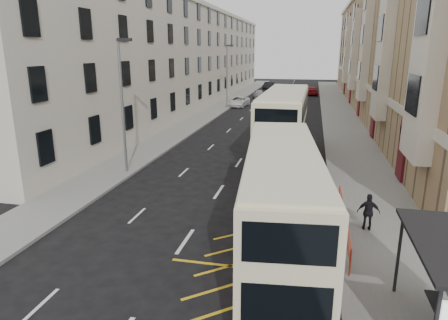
% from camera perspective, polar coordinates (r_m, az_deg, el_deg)
% --- Properties ---
extents(ground, '(200.00, 200.00, 0.00)m').
position_cam_1_polar(ground, '(13.34, -11.13, -18.94)').
color(ground, black).
rests_on(ground, ground).
extents(pavement_right, '(4.00, 120.00, 0.15)m').
position_cam_1_polar(pavement_right, '(40.82, 16.92, 4.31)').
color(pavement_right, slate).
rests_on(pavement_right, ground).
extents(pavement_left, '(3.00, 120.00, 0.15)m').
position_cam_1_polar(pavement_left, '(42.47, -4.46, 5.34)').
color(pavement_left, slate).
rests_on(pavement_left, ground).
extents(kerb_right, '(0.25, 120.00, 0.15)m').
position_cam_1_polar(kerb_right, '(40.70, 14.11, 4.48)').
color(kerb_right, gray).
rests_on(kerb_right, ground).
extents(kerb_left, '(0.25, 120.00, 0.15)m').
position_cam_1_polar(kerb_left, '(42.07, -2.49, 5.28)').
color(kerb_left, gray).
rests_on(kerb_left, ground).
extents(road_markings, '(10.00, 110.00, 0.01)m').
position_cam_1_polar(road_markings, '(55.71, 7.57, 7.58)').
color(road_markings, silver).
rests_on(road_markings, ground).
extents(terrace_right, '(10.75, 79.00, 15.25)m').
position_cam_1_polar(terrace_right, '(56.31, 23.64, 14.23)').
color(terrace_right, '#A1875D').
rests_on(terrace_right, ground).
extents(terrace_left, '(9.18, 79.00, 13.25)m').
position_cam_1_polar(terrace_left, '(58.40, -5.82, 14.40)').
color(terrace_left, beige).
rests_on(terrace_left, ground).
extents(guard_railing, '(0.06, 6.56, 1.01)m').
position_cam_1_polar(guard_railing, '(17.16, 16.79, -7.94)').
color(guard_railing, red).
rests_on(guard_railing, pavement_right).
extents(street_lamp_near, '(0.93, 0.18, 8.00)m').
position_cam_1_polar(street_lamp_near, '(24.79, -14.28, 8.39)').
color(street_lamp_near, slate).
rests_on(street_lamp_near, pavement_left).
extents(street_lamp_far, '(0.93, 0.18, 8.00)m').
position_cam_1_polar(street_lamp_far, '(53.24, 0.47, 12.36)').
color(street_lamp_far, slate).
rests_on(street_lamp_far, pavement_left).
extents(double_decker_front, '(3.54, 10.86, 4.26)m').
position_cam_1_polar(double_decker_front, '(14.27, 8.15, -6.55)').
color(double_decker_front, beige).
rests_on(double_decker_front, ground).
extents(double_decker_rear, '(2.89, 12.07, 4.80)m').
position_cam_1_polar(double_decker_rear, '(28.02, 8.58, 4.92)').
color(double_decker_rear, beige).
rests_on(double_decker_rear, ground).
extents(pedestrian_far, '(0.94, 0.42, 1.58)m').
position_cam_1_polar(pedestrian_far, '(17.85, 19.96, -7.01)').
color(pedestrian_far, black).
rests_on(pedestrian_far, pavement_right).
extents(white_van, '(2.73, 5.13, 1.37)m').
position_cam_1_polar(white_van, '(55.36, 2.08, 8.37)').
color(white_van, white).
rests_on(white_van, ground).
extents(car_silver, '(2.44, 4.37, 1.40)m').
position_cam_1_polar(car_silver, '(64.74, 4.99, 9.36)').
color(car_silver, '#95969C').
rests_on(car_silver, ground).
extents(car_dark, '(2.03, 4.35, 1.38)m').
position_cam_1_polar(car_dark, '(81.39, 6.35, 10.54)').
color(car_dark, black).
rests_on(car_dark, ground).
extents(car_red, '(2.92, 5.22, 1.43)m').
position_cam_1_polar(car_red, '(71.28, 12.27, 9.63)').
color(car_red, maroon).
rests_on(car_red, ground).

